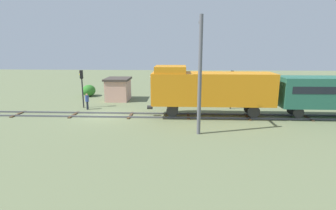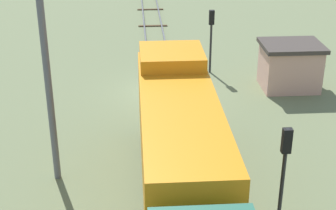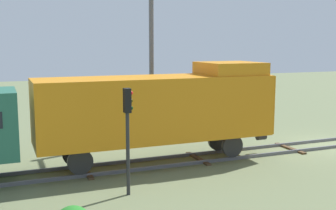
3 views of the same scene
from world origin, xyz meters
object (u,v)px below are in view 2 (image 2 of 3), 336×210
Objects in this scene: traffic_signal_near at (211,30)px; relay_hut at (290,65)px; traffic_signal_mid at (284,161)px; worker_near_track at (199,62)px; locomotive at (179,130)px; catenary_mast at (49,76)px.

traffic_signal_near is 1.16× the size of relay_hut.
relay_hut is (-4.30, 2.85, -1.43)m from traffic_signal_near.
worker_near_track is (1.00, -15.12, -1.82)m from traffic_signal_mid.
locomotive is 1.33× the size of catenary_mast.
relay_hut is (-7.50, -10.39, -1.38)m from locomotive.
locomotive is at bearing 54.17° from relay_hut.
traffic_signal_mid is 9.40m from catenary_mast.
traffic_signal_mid is 13.70m from relay_hut.
traffic_signal_mid is at bearing 142.50° from locomotive.
worker_near_track is at bearing -86.22° from traffic_signal_mid.
relay_hut is (-4.10, -13.00, -1.43)m from traffic_signal_mid.
worker_near_track is at bearing -22.59° from relay_hut.
relay_hut is at bearing -107.51° from traffic_signal_mid.
locomotive is 6.82× the size of worker_near_track.
catenary_mast reaches higher than traffic_signal_near.
locomotive is 4.29m from traffic_signal_mid.
locomotive is at bearing 164.73° from catenary_mast.
locomotive is at bearing 76.41° from traffic_signal_near.
catenary_mast reaches higher than traffic_signal_mid.
catenary_mast is at bearing 35.99° from relay_hut.
traffic_signal_mid is 15.26m from worker_near_track.
traffic_signal_near is 2.12m from worker_near_track.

